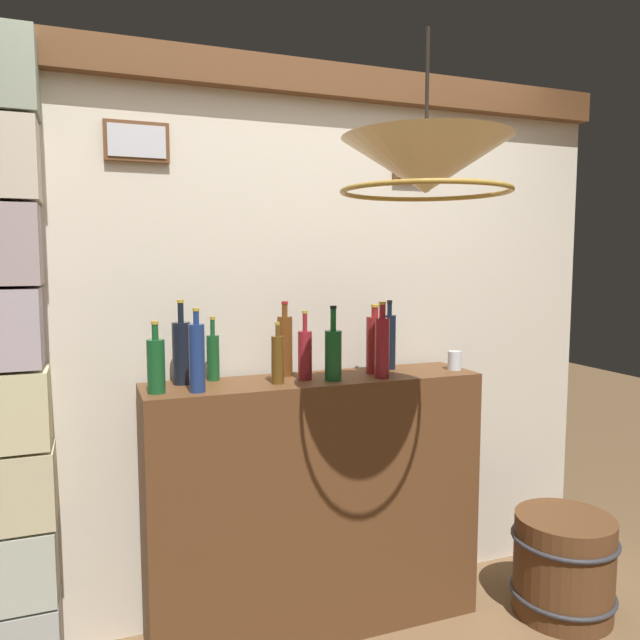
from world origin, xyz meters
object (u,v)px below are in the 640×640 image
(liquor_bottle_brandy, at_px, (382,346))
(liquor_bottle_sherry, at_px, (213,356))
(liquor_bottle_amaro, at_px, (285,345))
(liquor_bottle_port, at_px, (375,344))
(liquor_bottle_whiskey, at_px, (197,357))
(glass_tumbler_rocks, at_px, (455,360))
(pendant_lamp, at_px, (426,168))
(liquor_bottle_tequila, at_px, (182,352))
(liquor_bottle_bourbon, at_px, (156,365))
(wooden_barrel, at_px, (563,565))
(liquor_bottle_vodka, at_px, (333,353))
(liquor_bottle_rye, at_px, (389,341))
(liquor_bottle_mezcal, at_px, (305,354))
(liquor_bottle_scotch, at_px, (278,359))

(liquor_bottle_brandy, bearing_deg, liquor_bottle_sherry, 163.07)
(liquor_bottle_amaro, height_order, liquor_bottle_port, liquor_bottle_amaro)
(liquor_bottle_whiskey, xyz_separation_m, liquor_bottle_sherry, (0.10, 0.20, -0.03))
(glass_tumbler_rocks, distance_m, pendant_lamp, 1.09)
(pendant_lamp, bearing_deg, liquor_bottle_tequila, 132.34)
(liquor_bottle_bourbon, height_order, wooden_barrel, liquor_bottle_bourbon)
(glass_tumbler_rocks, bearing_deg, liquor_bottle_vodka, -177.63)
(glass_tumbler_rocks, bearing_deg, liquor_bottle_bourbon, -179.55)
(liquor_bottle_amaro, relative_size, wooden_barrel, 0.69)
(liquor_bottle_bourbon, relative_size, liquor_bottle_tequila, 0.80)
(liquor_bottle_whiskey, bearing_deg, pendant_lamp, -41.59)
(liquor_bottle_tequila, relative_size, liquor_bottle_sherry, 1.28)
(liquor_bottle_vodka, distance_m, pendant_lamp, 0.89)
(liquor_bottle_whiskey, height_order, pendant_lamp, pendant_lamp)
(liquor_bottle_port, xyz_separation_m, liquor_bottle_vodka, (-0.23, -0.08, -0.02))
(liquor_bottle_whiskey, bearing_deg, liquor_bottle_amaro, 24.53)
(liquor_bottle_amaro, distance_m, liquor_bottle_vodka, 0.23)
(pendant_lamp, bearing_deg, liquor_bottle_rye, 70.46)
(liquor_bottle_tequila, relative_size, liquor_bottle_mezcal, 1.17)
(liquor_bottle_scotch, relative_size, liquor_bottle_vodka, 0.80)
(pendant_lamp, bearing_deg, liquor_bottle_whiskey, 138.41)
(liquor_bottle_bourbon, relative_size, liquor_bottle_rye, 0.86)
(liquor_bottle_amaro, xyz_separation_m, liquor_bottle_sherry, (-0.30, 0.01, -0.03))
(liquor_bottle_scotch, bearing_deg, liquor_bottle_mezcal, 14.91)
(liquor_bottle_tequila, xyz_separation_m, liquor_bottle_vodka, (0.59, -0.15, -0.02))
(liquor_bottle_tequila, xyz_separation_m, liquor_bottle_mezcal, (0.49, -0.09, -0.02))
(liquor_bottle_tequila, distance_m, wooden_barrel, 1.94)
(liquor_bottle_whiskey, height_order, liquor_bottle_vodka, liquor_bottle_whiskey)
(liquor_bottle_rye, xyz_separation_m, liquor_bottle_brandy, (-0.13, -0.18, 0.01))
(liquor_bottle_whiskey, xyz_separation_m, pendant_lamp, (0.63, -0.56, 0.65))
(liquor_bottle_mezcal, bearing_deg, wooden_barrel, -14.75)
(liquor_bottle_sherry, distance_m, liquor_bottle_vodka, 0.49)
(liquor_bottle_amaro, xyz_separation_m, liquor_bottle_vodka, (0.16, -0.16, -0.02))
(liquor_bottle_port, height_order, pendant_lamp, pendant_lamp)
(liquor_bottle_whiskey, bearing_deg, wooden_barrel, -7.96)
(liquor_bottle_port, distance_m, liquor_bottle_vodka, 0.24)
(liquor_bottle_tequila, bearing_deg, glass_tumbler_rocks, -5.91)
(liquor_bottle_brandy, relative_size, liquor_bottle_vodka, 1.04)
(liquor_bottle_whiskey, bearing_deg, liquor_bottle_scotch, 7.14)
(liquor_bottle_scotch, distance_m, wooden_barrel, 1.60)
(liquor_bottle_mezcal, relative_size, glass_tumbler_rocks, 3.40)
(liquor_bottle_amaro, bearing_deg, liquor_bottle_brandy, -27.55)
(liquor_bottle_amaro, height_order, liquor_bottle_vodka, liquor_bottle_amaro)
(liquor_bottle_bourbon, height_order, liquor_bottle_port, liquor_bottle_port)
(liquor_bottle_bourbon, distance_m, liquor_bottle_vodka, 0.70)
(liquor_bottle_vodka, xyz_separation_m, wooden_barrel, (1.02, -0.24, -0.98))
(liquor_bottle_whiskey, height_order, liquor_bottle_sherry, liquor_bottle_whiskey)
(liquor_bottle_rye, bearing_deg, liquor_bottle_bourbon, -172.57)
(liquor_bottle_whiskey, xyz_separation_m, liquor_bottle_scotch, (0.33, 0.04, -0.03))
(liquor_bottle_tequila, relative_size, liquor_bottle_scotch, 1.36)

